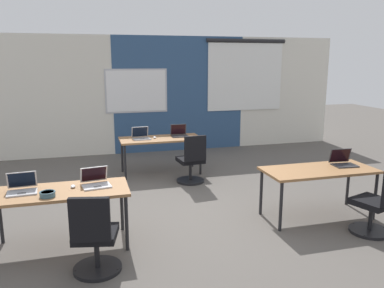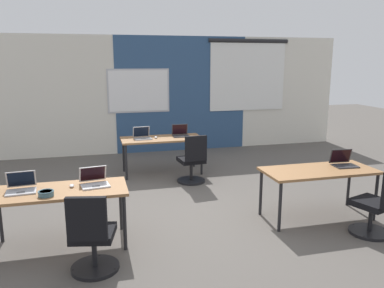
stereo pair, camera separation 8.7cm
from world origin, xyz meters
The scene contains 16 objects.
ground_plane centered at (0.00, 0.00, 0.00)m, with size 24.00×24.00×0.00m.
back_wall_assembly centered at (0.05, 4.19, 1.41)m, with size 10.00×0.27×2.80m.
desk_near_left centered at (-1.75, -0.60, 0.66)m, with size 1.60×0.70×0.72m.
desk_near_right centered at (1.75, -0.60, 0.66)m, with size 1.60×0.70×0.72m.
desk_far_center centered at (0.00, 2.20, 0.66)m, with size 1.60×0.70×0.72m.
laptop_near_right_end centered at (2.20, -0.52, 0.77)m, with size 0.35×0.31×0.23m.
chair_near_right_end centered at (2.15, -1.32, 0.38)m, with size 0.56×0.61×0.92m.
laptop_near_left_end centered at (-2.17, -0.55, 0.77)m, with size 0.36×0.34×0.23m.
laptop_far_right centered at (0.40, 2.28, 0.77)m, with size 0.33×0.27×0.24m.
chair_far_right centered at (0.43, 1.41, 0.38)m, with size 0.52×0.56×0.92m.
laptop_far_left centered at (-0.38, 2.21, 0.77)m, with size 0.35×0.32×0.23m.
mouse_far_left centered at (-0.12, 2.20, 0.74)m, with size 0.07×0.10×0.03m.
laptop_near_left_inner centered at (-1.33, -0.53, 0.77)m, with size 0.38×0.37×0.22m.
mouse_near_left_inner centered at (-1.60, -0.53, 0.74)m, with size 0.06×0.10×0.03m.
chair_near_left_inner centered at (-1.39, -1.34, 0.38)m, with size 0.52×0.58×0.92m.
snack_bowl centered at (-1.87, -0.79, 0.76)m, with size 0.18×0.18×0.06m.
Camera 1 is at (-1.40, -5.24, 2.23)m, focal length 36.38 mm.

